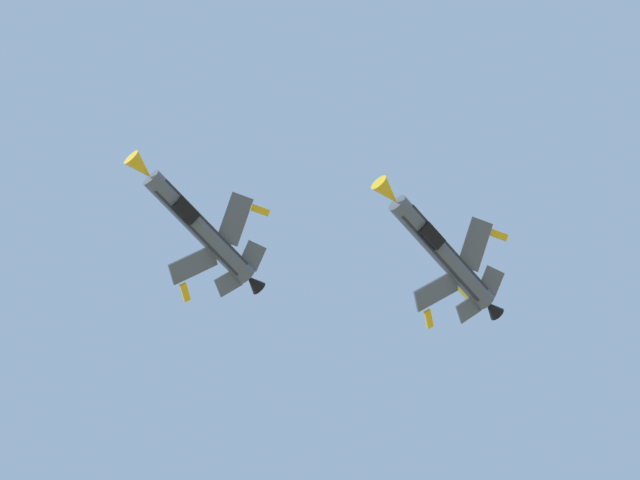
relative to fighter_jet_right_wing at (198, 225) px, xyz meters
name	(u,v)px	position (x,y,z in m)	size (l,w,h in m)	color
fighter_jet_right_wing	(198,225)	(0.00, 0.00, 0.00)	(10.93, 14.17, 5.51)	#4C5666
fighter_jet_left_outer	(440,251)	(19.67, 3.58, -2.37)	(10.85, 14.17, 5.85)	#4C5666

